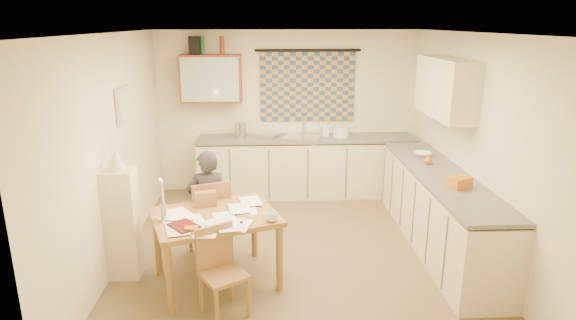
{
  "coord_description": "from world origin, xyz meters",
  "views": [
    {
      "loc": [
        -0.33,
        -5.16,
        2.61
      ],
      "look_at": [
        -0.09,
        0.2,
        1.07
      ],
      "focal_mm": 30.0,
      "sensor_mm": 36.0,
      "label": 1
    }
  ],
  "objects_px": {
    "counter_right": "(439,211)",
    "person": "(209,205)",
    "shelf_stand": "(123,224)",
    "chair_far": "(210,233)",
    "counter_back": "(306,167)",
    "stove": "(478,255)",
    "dining_table": "(216,248)"
  },
  "relations": [
    {
      "from": "counter_right",
      "to": "person",
      "type": "xyz_separation_m",
      "value": [
        -2.69,
        -0.16,
        0.18
      ]
    },
    {
      "from": "person",
      "to": "shelf_stand",
      "type": "xyz_separation_m",
      "value": [
        -0.85,
        -0.37,
        -0.05
      ]
    },
    {
      "from": "chair_far",
      "to": "shelf_stand",
      "type": "distance_m",
      "value": 0.97
    },
    {
      "from": "counter_back",
      "to": "counter_right",
      "type": "xyz_separation_m",
      "value": [
        1.43,
        -1.89,
        -0.0
      ]
    },
    {
      "from": "counter_right",
      "to": "shelf_stand",
      "type": "bearing_deg",
      "value": -171.43
    },
    {
      "from": "person",
      "to": "shelf_stand",
      "type": "bearing_deg",
      "value": 15.48
    },
    {
      "from": "counter_back",
      "to": "stove",
      "type": "height_order",
      "value": "counter_back"
    },
    {
      "from": "shelf_stand",
      "to": "counter_right",
      "type": "bearing_deg",
      "value": 8.57
    },
    {
      "from": "stove",
      "to": "person",
      "type": "relative_size",
      "value": 0.68
    },
    {
      "from": "counter_right",
      "to": "counter_back",
      "type": "bearing_deg",
      "value": 127.14
    },
    {
      "from": "chair_far",
      "to": "shelf_stand",
      "type": "relative_size",
      "value": 0.8
    },
    {
      "from": "person",
      "to": "stove",
      "type": "bearing_deg",
      "value": 152.64
    },
    {
      "from": "counter_right",
      "to": "shelf_stand",
      "type": "height_order",
      "value": "shelf_stand"
    },
    {
      "from": "counter_right",
      "to": "stove",
      "type": "bearing_deg",
      "value": -90.0
    },
    {
      "from": "dining_table",
      "to": "person",
      "type": "height_order",
      "value": "person"
    },
    {
      "from": "stove",
      "to": "dining_table",
      "type": "relative_size",
      "value": 0.6
    },
    {
      "from": "counter_back",
      "to": "person",
      "type": "height_order",
      "value": "person"
    },
    {
      "from": "dining_table",
      "to": "shelf_stand",
      "type": "distance_m",
      "value": 1.02
    },
    {
      "from": "counter_back",
      "to": "person",
      "type": "distance_m",
      "value": 2.41
    },
    {
      "from": "counter_back",
      "to": "shelf_stand",
      "type": "height_order",
      "value": "shelf_stand"
    },
    {
      "from": "stove",
      "to": "dining_table",
      "type": "height_order",
      "value": "stove"
    },
    {
      "from": "stove",
      "to": "chair_far",
      "type": "height_order",
      "value": "chair_far"
    },
    {
      "from": "counter_right",
      "to": "dining_table",
      "type": "xyz_separation_m",
      "value": [
        -2.56,
        -0.72,
        -0.07
      ]
    },
    {
      "from": "dining_table",
      "to": "chair_far",
      "type": "height_order",
      "value": "chair_far"
    },
    {
      "from": "chair_far",
      "to": "person",
      "type": "relative_size",
      "value": 0.74
    },
    {
      "from": "counter_right",
      "to": "stove",
      "type": "height_order",
      "value": "counter_right"
    },
    {
      "from": "shelf_stand",
      "to": "person",
      "type": "bearing_deg",
      "value": 23.81
    },
    {
      "from": "counter_right",
      "to": "person",
      "type": "height_order",
      "value": "person"
    },
    {
      "from": "counter_right",
      "to": "stove",
      "type": "distance_m",
      "value": 1.09
    },
    {
      "from": "counter_right",
      "to": "person",
      "type": "bearing_deg",
      "value": -176.6
    },
    {
      "from": "dining_table",
      "to": "chair_far",
      "type": "distance_m",
      "value": 0.59
    },
    {
      "from": "stove",
      "to": "chair_far",
      "type": "xyz_separation_m",
      "value": [
        -2.7,
        0.94,
        -0.14
      ]
    }
  ]
}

